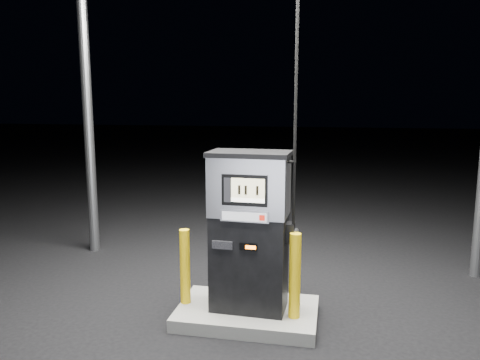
# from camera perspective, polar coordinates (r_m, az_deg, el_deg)

# --- Properties ---
(ground) EXTENTS (80.00, 80.00, 0.00)m
(ground) POSITION_cam_1_polar(r_m,az_deg,el_deg) (5.67, 0.89, -16.62)
(ground) COLOR black
(ground) RESTS_ON ground
(pump_island) EXTENTS (1.60, 1.00, 0.15)m
(pump_island) POSITION_cam_1_polar(r_m,az_deg,el_deg) (5.63, 0.90, -15.93)
(pump_island) COLOR slate
(pump_island) RESTS_ON ground
(fuel_dispenser) EXTENTS (1.00, 0.57, 3.76)m
(fuel_dispenser) POSITION_cam_1_polar(r_m,az_deg,el_deg) (5.27, 1.19, -6.07)
(fuel_dispenser) COLOR black
(fuel_dispenser) RESTS_ON pump_island
(bollard_left) EXTENTS (0.14, 0.14, 0.89)m
(bollard_left) POSITION_cam_1_polar(r_m,az_deg,el_deg) (5.59, -6.72, -10.43)
(bollard_left) COLOR yellow
(bollard_left) RESTS_ON pump_island
(bollard_right) EXTENTS (0.16, 0.16, 0.95)m
(bollard_right) POSITION_cam_1_polar(r_m,az_deg,el_deg) (5.22, 6.70, -11.52)
(bollard_right) COLOR yellow
(bollard_right) RESTS_ON pump_island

